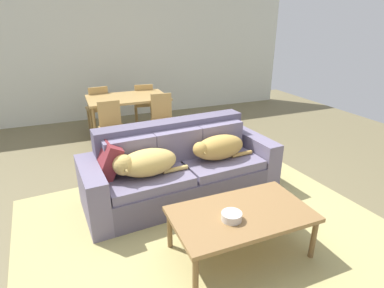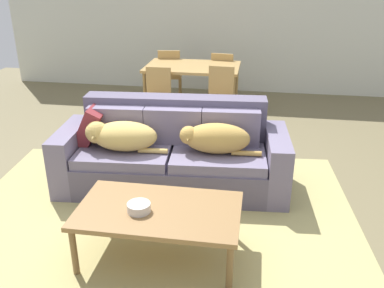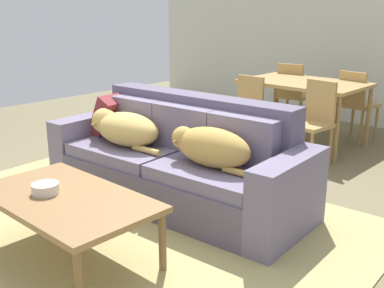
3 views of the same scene
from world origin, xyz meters
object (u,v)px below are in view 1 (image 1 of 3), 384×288
at_px(throw_pillow_by_left_arm, 107,160).
at_px(bowl_on_coffee_table, 232,216).
at_px(dining_chair_far_right, 144,102).
at_px(dining_chair_far_left, 99,106).
at_px(dining_chair_near_right, 163,117).
at_px(dining_table, 128,100).
at_px(dog_on_right_cushion, 218,148).
at_px(dining_chair_near_left, 112,125).
at_px(coffee_table, 241,216).
at_px(dog_on_left_cushion, 145,163).
at_px(couch, 181,169).

relative_size(throw_pillow_by_left_arm, bowl_on_coffee_table, 2.18).
bearing_deg(dining_chair_far_right, dining_chair_far_left, 8.01).
bearing_deg(dining_chair_near_right, dining_table, 134.77).
bearing_deg(bowl_on_coffee_table, dog_on_right_cushion, 68.74).
distance_m(dining_table, dining_chair_far_right, 0.72).
distance_m(dining_chair_near_left, dining_chair_far_left, 1.17).
height_order(dining_chair_near_left, dining_chair_near_right, dining_chair_near_right).
bearing_deg(dog_on_right_cushion, dining_chair_far_right, 89.41).
bearing_deg(dining_chair_far_left, coffee_table, 92.79).
distance_m(dog_on_left_cushion, throw_pillow_by_left_arm, 0.42).
xyz_separation_m(dog_on_left_cushion, dining_chair_far_left, (-0.15, 3.06, -0.11)).
distance_m(bowl_on_coffee_table, dining_chair_near_left, 3.03).
bearing_deg(bowl_on_coffee_table, dining_chair_far_left, 98.75).
bearing_deg(dining_chair_near_left, dog_on_left_cushion, -88.85).
height_order(coffee_table, dining_chair_far_left, dining_chair_far_left).
distance_m(coffee_table, dining_chair_near_right, 2.95).
bearing_deg(dining_chair_far_left, dining_chair_near_right, 122.04).
distance_m(coffee_table, dining_chair_near_left, 3.00).
xyz_separation_m(dog_on_right_cushion, dining_chair_near_left, (-1.02, 1.81, -0.14)).
distance_m(couch, throw_pillow_by_left_arm, 0.92).
relative_size(dog_on_right_cushion, coffee_table, 0.64).
distance_m(coffee_table, dining_table, 3.57).
bearing_deg(dog_on_right_cushion, dining_chair_near_left, 115.28).
relative_size(bowl_on_coffee_table, dining_chair_far_right, 0.20).
bearing_deg(dining_chair_far_right, coffee_table, 96.08).
height_order(dog_on_right_cushion, bowl_on_coffee_table, dog_on_right_cushion).
bearing_deg(throw_pillow_by_left_arm, dog_on_left_cushion, -25.93).
bearing_deg(dog_on_left_cushion, dining_table, 78.39).
relative_size(dining_table, dining_chair_far_right, 1.60).
distance_m(bowl_on_coffee_table, dining_table, 3.61).
xyz_separation_m(dog_on_left_cushion, dining_chair_far_right, (0.76, 3.06, -0.11)).
xyz_separation_m(couch, dining_table, (-0.16, 2.32, 0.36)).
bearing_deg(dining_chair_far_left, dog_on_right_cushion, 102.07).
xyz_separation_m(couch, coffee_table, (0.14, -1.22, 0.06)).
xyz_separation_m(bowl_on_coffee_table, dining_table, (-0.16, 3.60, 0.22)).
relative_size(bowl_on_coffee_table, dining_chair_far_left, 0.20).
bearing_deg(dog_on_left_cushion, bowl_on_coffee_table, -69.79).
relative_size(couch, coffee_table, 1.90).
distance_m(dog_on_left_cushion, dog_on_right_cushion, 0.95).
relative_size(dining_chair_near_left, dining_chair_far_left, 0.94).
xyz_separation_m(couch, dining_chair_near_left, (-0.57, 1.69, 0.13)).
height_order(coffee_table, bowl_on_coffee_table, bowl_on_coffee_table).
xyz_separation_m(dining_table, dining_chair_near_left, (-0.41, -0.63, -0.23)).
distance_m(dining_table, dining_chair_near_left, 0.79).
relative_size(dining_chair_far_left, dining_chair_far_right, 1.02).
xyz_separation_m(dog_on_right_cushion, dining_chair_near_right, (-0.14, 1.85, -0.12)).
xyz_separation_m(dog_on_left_cushion, dog_on_right_cushion, (0.94, 0.08, 0.00)).
bearing_deg(throw_pillow_by_left_arm, dining_chair_near_left, 80.12).
height_order(dog_on_left_cushion, dog_on_right_cushion, dog_on_right_cushion).
distance_m(coffee_table, dining_chair_far_left, 4.16).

